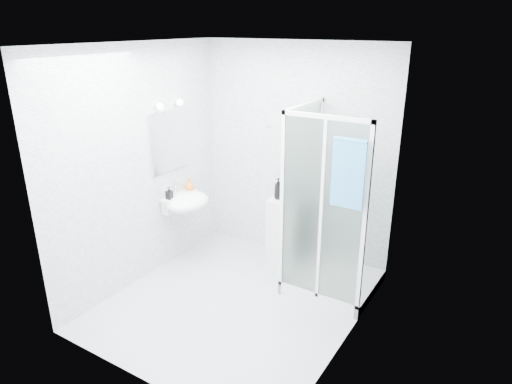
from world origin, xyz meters
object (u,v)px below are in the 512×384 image
Objects in this scene: shower_enclosure at (325,252)px; storage_cabinet at (285,232)px; soap_dispenser_black at (169,193)px; hand_towel at (348,172)px; soap_dispenser_orange at (189,185)px; wall_basin at (186,201)px; shampoo_bottle_b at (289,191)px; shampoo_bottle_a at (278,188)px.

storage_cabinet is (-0.64, 0.26, -0.02)m from shower_enclosure.
shower_enclosure reaches higher than soap_dispenser_black.
soap_dispenser_orange is at bearing 172.95° from hand_towel.
wall_basin is 0.86× the size of hand_towel.
soap_dispenser_orange is at bearing 113.97° from wall_basin.
storage_cabinet is 0.53m from shampoo_bottle_b.
soap_dispenser_black is (-2.09, -0.08, -0.59)m from hand_towel.
soap_dispenser_orange reaches higher than storage_cabinet.
shampoo_bottle_b reaches higher than wall_basin.
shampoo_bottle_b reaches higher than soap_dispenser_orange.
soap_dispenser_orange is at bearing -159.90° from shampoo_bottle_b.
shampoo_bottle_b reaches higher than storage_cabinet.
shampoo_bottle_a is at bearing 162.36° from shower_enclosure.
hand_towel reaches higher than wall_basin.
wall_basin is at bearing -155.07° from storage_cabinet.
hand_towel is at bearing -7.05° from soap_dispenser_orange.
storage_cabinet is at bearing 145.66° from hand_towel.
storage_cabinet is 0.56m from shampoo_bottle_a.
storage_cabinet is at bearing 25.65° from shampoo_bottle_a.
soap_dispenser_orange is at bearing 86.34° from soap_dispenser_black.
storage_cabinet is at bearing 33.69° from soap_dispenser_black.
soap_dispenser_black is at bearing -151.04° from storage_cabinet.
shampoo_bottle_b is at bearing 144.17° from hand_towel.
shampoo_bottle_b is (-0.93, 0.67, -0.57)m from hand_towel.
shampoo_bottle_a is 0.13m from shampoo_bottle_b.
soap_dispenser_orange is (-0.08, 0.17, 0.14)m from wall_basin.
shower_enclosure is at bearing 15.32° from soap_dispenser_black.
shampoo_bottle_a is at bearing 20.09° from soap_dispenser_orange.
wall_basin is at bearing 59.28° from soap_dispenser_black.
wall_basin reaches higher than storage_cabinet.
shampoo_bottle_a is 1.17× the size of shampoo_bottle_b.
hand_towel is at bearing -2.44° from wall_basin.
shampoo_bottle_a reaches higher than storage_cabinet.
hand_towel reaches higher than soap_dispenser_orange.
storage_cabinet is 3.94× the size of shampoo_bottle_b.
wall_basin is 1.23m from storage_cabinet.
wall_basin is 1.10m from shampoo_bottle_a.
shower_enclosure is 1.72m from wall_basin.
wall_basin is 0.24m from soap_dispenser_orange.
storage_cabinet is at bearing 20.50° from soap_dispenser_orange.
shampoo_bottle_b is at bearing 20.22° from shampoo_bottle_a.
shower_enclosure is 1.20m from hand_towel.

